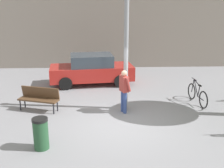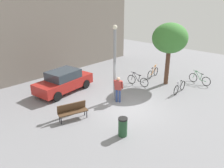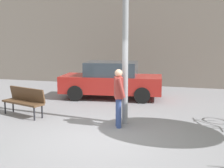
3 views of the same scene
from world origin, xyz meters
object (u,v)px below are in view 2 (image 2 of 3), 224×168
(lamppost, at_px, (115,61))
(bicycle_silver, at_px, (179,87))
(bicycle_black, at_px, (138,81))
(parked_car_red, at_px, (64,81))
(park_bench, at_px, (72,110))
(bicycle_green, at_px, (199,79))
(bicycle_orange, at_px, (153,73))
(trash_bin, at_px, (123,127))
(plaza_tree, at_px, (170,39))
(person_by_lamppost, at_px, (118,88))

(lamppost, height_order, bicycle_silver, lamppost)
(bicycle_black, relative_size, parked_car_red, 0.41)
(park_bench, distance_m, parked_car_red, 4.03)
(bicycle_green, distance_m, bicycle_orange, 3.65)
(bicycle_green, relative_size, trash_bin, 1.90)
(plaza_tree, bearing_deg, parked_car_red, 144.98)
(bicycle_silver, height_order, parked_car_red, parked_car_red)
(parked_car_red, bearing_deg, bicycle_green, -38.10)
(person_by_lamppost, height_order, trash_bin, person_by_lamppost)
(park_bench, bearing_deg, trash_bin, -77.14)
(park_bench, bearing_deg, bicycle_black, 4.31)
(trash_bin, bearing_deg, bicycle_green, 1.50)
(bicycle_black, xyz_separation_m, bicycle_green, (3.52, -3.25, 0.00))
(person_by_lamppost, bearing_deg, plaza_tree, -6.00)
(lamppost, xyz_separation_m, plaza_tree, (4.85, -0.91, 0.89))
(bicycle_black, bearing_deg, bicycle_silver, -73.08)
(plaza_tree, bearing_deg, bicycle_silver, -119.29)
(parked_car_red, bearing_deg, park_bench, -118.80)
(bicycle_green, relative_size, parked_car_red, 0.41)
(park_bench, bearing_deg, parked_car_red, 61.20)
(person_by_lamppost, relative_size, bicycle_silver, 0.92)
(person_by_lamppost, distance_m, trash_bin, 3.75)
(bicycle_green, bearing_deg, person_by_lamppost, 160.20)
(person_by_lamppost, relative_size, bicycle_green, 0.93)
(bicycle_green, bearing_deg, trash_bin, -178.50)
(park_bench, distance_m, bicycle_orange, 8.84)
(plaza_tree, distance_m, parked_car_red, 8.14)
(park_bench, bearing_deg, plaza_tree, -6.13)
(bicycle_green, bearing_deg, parked_car_red, 141.90)
(bicycle_green, bearing_deg, lamppost, 157.03)
(bicycle_orange, bearing_deg, bicycle_green, -71.56)
(plaza_tree, distance_m, trash_bin, 8.39)
(plaza_tree, xyz_separation_m, trash_bin, (-7.55, -2.12, -2.99))
(person_by_lamppost, distance_m, bicycle_silver, 4.60)
(person_by_lamppost, bearing_deg, parked_car_red, 109.23)
(parked_car_red, height_order, trash_bin, parked_car_red)
(plaza_tree, xyz_separation_m, parked_car_red, (-6.29, 4.41, -2.69))
(plaza_tree, bearing_deg, bicycle_green, -47.38)
(lamppost, bearing_deg, person_by_lamppost, -102.87)
(park_bench, relative_size, trash_bin, 1.76)
(bicycle_green, xyz_separation_m, bicycle_silver, (-2.62, 0.29, 0.00))
(lamppost, bearing_deg, trash_bin, -131.67)
(park_bench, bearing_deg, bicycle_orange, 4.52)
(bicycle_silver, distance_m, parked_car_red, 8.08)
(bicycle_green, bearing_deg, park_bench, 164.49)
(person_by_lamppost, xyz_separation_m, bicycle_orange, (5.51, 1.06, -0.58))
(lamppost, relative_size, bicycle_orange, 2.64)
(person_by_lamppost, height_order, bicycle_silver, person_by_lamppost)
(park_bench, xyz_separation_m, plaza_tree, (8.23, -0.88, 2.92))
(plaza_tree, xyz_separation_m, bicycle_black, (-1.79, 1.37, -3.08))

